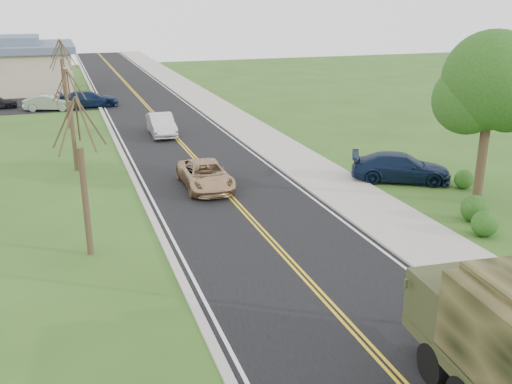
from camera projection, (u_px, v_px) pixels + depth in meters
name	position (u px, v px, depth m)	size (l,w,h in m)	color
ground	(388.00, 368.00, 15.16)	(160.00, 160.00, 0.00)	#2D4D19
road	(150.00, 109.00, 50.98)	(8.00, 120.00, 0.01)	black
curb_right	(195.00, 106.00, 52.24)	(0.30, 120.00, 0.12)	#9E998E
sidewalk_right	(213.00, 105.00, 52.79)	(3.20, 120.00, 0.10)	#9E998E
curb_left	(102.00, 111.00, 49.68)	(0.30, 120.00, 0.10)	#9E998E
leafy_tree	(491.00, 88.00, 25.76)	(4.83, 4.50, 8.10)	#38281C
bare_tree_a	(84.00, 189.00, 21.11)	(1.93, 2.26, 6.08)	#38281C
bare_tree_b	(73.00, 128.00, 31.91)	(1.83, 2.14, 5.73)	#38281C
bare_tree_c	(66.00, 92.00, 42.56)	(2.04, 2.39, 6.42)	#38281C
bare_tree_d	(63.00, 75.00, 53.37)	(1.88, 2.20, 5.91)	#38281C
suv_champagne	(205.00, 175.00, 29.45)	(2.27, 4.92, 1.37)	tan
sedan_silver	(161.00, 125.00, 40.89)	(1.62, 4.66, 1.53)	silver
pickup_navy	(401.00, 167.00, 30.54)	(2.12, 5.22, 1.52)	#0D1A32
lot_car_silver	(49.00, 103.00, 50.07)	(1.50, 4.29, 1.41)	#A6A6AA
lot_car_navy	(89.00, 99.00, 51.56)	(2.10, 5.17, 1.50)	#0E1C35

